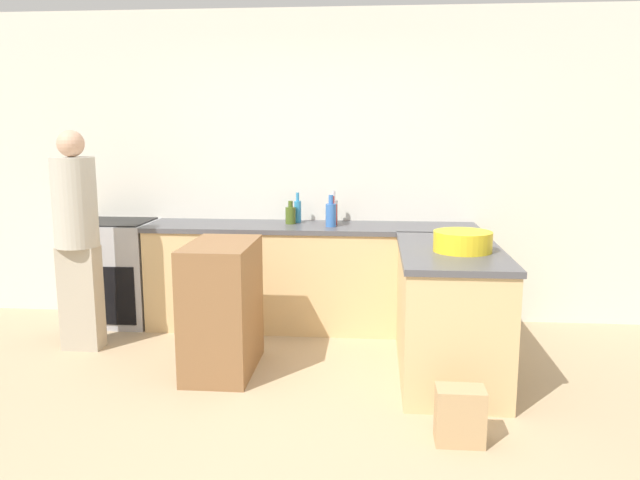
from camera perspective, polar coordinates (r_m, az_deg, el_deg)
ground_plane at (r=3.72m, az=-3.85°, el=-16.86°), size 14.00×14.00×0.00m
wall_back at (r=5.53m, az=-0.47°, el=6.61°), size 8.00×0.06×2.70m
counter_back at (r=5.34m, az=-0.78°, el=-3.32°), size 2.79×0.62×0.89m
counter_peninsula at (r=4.42m, az=11.68°, el=-6.42°), size 0.69×1.37×0.89m
range_oven at (r=5.77m, az=-18.06°, el=-2.79°), size 0.64×0.59×0.90m
island_table at (r=4.43m, az=-8.94°, el=-6.11°), size 0.44×0.75×0.92m
mixing_bowl at (r=4.21m, az=12.91°, el=-0.13°), size 0.38×0.38×0.13m
vinegar_bottle_clear at (r=5.37m, az=1.24°, el=2.74°), size 0.07×0.07×0.28m
olive_oil_bottle at (r=5.32m, az=-2.71°, el=2.32°), size 0.09×0.09×0.20m
hot_sauce_bottle at (r=5.27m, az=1.11°, el=2.44°), size 0.09×0.09×0.24m
water_bottle_blue at (r=5.16m, az=1.00°, el=2.38°), size 0.09×0.09×0.26m
dish_soap_bottle at (r=5.40m, az=-2.06°, el=2.70°), size 0.06×0.06×0.26m
person_by_range at (r=5.07m, az=-21.35°, el=0.65°), size 0.33×0.33×1.68m
paper_bag at (r=3.59m, az=12.67°, el=-15.38°), size 0.26×0.17×0.31m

